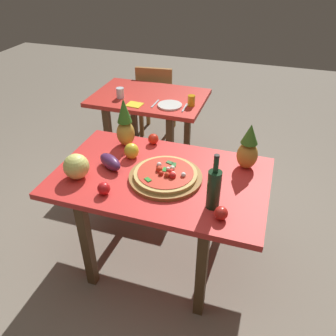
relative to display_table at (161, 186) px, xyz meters
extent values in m
plane|color=gray|center=(0.00, 0.00, -0.65)|extent=(10.00, 10.00, 0.00)
cube|color=#533820|center=(-0.38, -0.38, -0.30)|extent=(0.06, 0.06, 0.70)
cube|color=#533820|center=(0.38, -0.38, -0.30)|extent=(0.06, 0.06, 0.70)
cube|color=#533820|center=(-0.38, 0.38, -0.30)|extent=(0.06, 0.06, 0.70)
cube|color=#533820|center=(0.38, 0.38, -0.30)|extent=(0.06, 0.06, 0.70)
cube|color=red|center=(0.00, 0.00, 0.07)|extent=(1.37, 0.86, 0.04)
cube|color=#533820|center=(-0.85, 0.90, -0.30)|extent=(0.06, 0.06, 0.70)
cube|color=#533820|center=(-0.22, 0.90, -0.30)|extent=(0.06, 0.06, 0.70)
cube|color=#533820|center=(-0.85, 1.53, -0.30)|extent=(0.06, 0.06, 0.70)
cube|color=#533820|center=(-0.22, 1.53, -0.30)|extent=(0.06, 0.06, 0.70)
cube|color=red|center=(-0.54, 1.21, 0.07)|extent=(1.07, 0.72, 0.04)
cube|color=olive|center=(-0.54, 2.06, -0.45)|extent=(0.04, 0.04, 0.41)
cube|color=olive|center=(-0.87, 2.02, -0.45)|extent=(0.04, 0.04, 0.41)
cube|color=olive|center=(-0.50, 1.73, -0.45)|extent=(0.04, 0.04, 0.41)
cube|color=olive|center=(-0.83, 1.69, -0.45)|extent=(0.04, 0.04, 0.41)
cube|color=olive|center=(-0.69, 1.88, -0.22)|extent=(0.45, 0.45, 0.04)
cube|color=#9B6A35|center=(-0.66, 1.70, 0.00)|extent=(0.40, 0.09, 0.40)
cylinder|color=olive|center=(0.04, -0.03, 0.10)|extent=(0.46, 0.46, 0.02)
cylinder|color=tan|center=(0.04, -0.03, 0.12)|extent=(0.40, 0.40, 0.02)
cylinder|color=red|center=(0.04, -0.03, 0.13)|extent=(0.35, 0.35, 0.00)
sphere|color=red|center=(0.09, -0.04, 0.15)|extent=(0.03, 0.03, 0.03)
sphere|color=red|center=(0.00, -0.03, 0.14)|extent=(0.03, 0.03, 0.03)
sphere|color=red|center=(0.00, -0.03, 0.15)|extent=(0.04, 0.04, 0.04)
sphere|color=red|center=(0.10, -0.07, 0.15)|extent=(0.04, 0.04, 0.04)
sphere|color=red|center=(0.02, -0.06, 0.14)|extent=(0.03, 0.03, 0.03)
sphere|color=red|center=(0.08, -0.03, 0.15)|extent=(0.04, 0.04, 0.04)
sphere|color=red|center=(0.07, -0.07, 0.15)|extent=(0.04, 0.04, 0.04)
cube|color=#2B8428|center=(-0.03, -0.14, 0.14)|extent=(0.05, 0.05, 0.00)
cube|color=#2A7D22|center=(0.08, -0.04, 0.14)|extent=(0.03, 0.05, 0.00)
cube|color=#36733A|center=(0.04, 0.08, 0.14)|extent=(0.05, 0.04, 0.00)
cube|color=#23842E|center=(0.03, -0.01, 0.14)|extent=(0.03, 0.04, 0.00)
cube|color=#296E2F|center=(0.07, 0.06, 0.14)|extent=(0.04, 0.05, 0.00)
sphere|color=white|center=(0.16, -0.04, 0.15)|extent=(0.03, 0.03, 0.03)
sphere|color=white|center=(0.07, 0.01, 0.15)|extent=(0.03, 0.03, 0.03)
sphere|color=white|center=(0.05, 0.00, 0.14)|extent=(0.03, 0.03, 0.03)
sphere|color=white|center=(-0.02, 0.03, 0.15)|extent=(0.03, 0.03, 0.03)
sphere|color=silver|center=(0.10, -0.05, 0.15)|extent=(0.03, 0.03, 0.03)
cylinder|color=#17321C|center=(0.38, -0.20, 0.20)|extent=(0.08, 0.08, 0.24)
cylinder|color=#17321C|center=(0.38, -0.20, 0.37)|extent=(0.03, 0.03, 0.09)
cylinder|color=black|center=(0.38, -0.20, 0.42)|extent=(0.03, 0.03, 0.02)
ellipsoid|color=gold|center=(-0.37, 0.29, 0.18)|extent=(0.13, 0.13, 0.18)
cone|color=#327321|center=(-0.37, 0.29, 0.36)|extent=(0.10, 0.10, 0.18)
ellipsoid|color=#BE8431|center=(0.51, 0.26, 0.18)|extent=(0.14, 0.14, 0.18)
cone|color=#3C7122|center=(0.51, 0.26, 0.33)|extent=(0.11, 0.11, 0.13)
sphere|color=#D9DC6F|center=(-0.49, -0.18, 0.17)|extent=(0.16, 0.16, 0.16)
ellipsoid|color=yellow|center=(-0.26, 0.14, 0.14)|extent=(0.10, 0.10, 0.11)
ellipsoid|color=#502653|center=(-0.34, -0.02, 0.13)|extent=(0.22, 0.18, 0.09)
sphere|color=red|center=(0.44, -0.29, 0.12)|extent=(0.08, 0.08, 0.08)
sphere|color=red|center=(-0.60, -0.08, 0.12)|extent=(0.06, 0.06, 0.06)
sphere|color=red|center=(-0.18, 0.36, 0.12)|extent=(0.08, 0.08, 0.08)
sphere|color=red|center=(-0.26, -0.29, 0.12)|extent=(0.08, 0.08, 0.08)
cylinder|color=orange|center=(-0.09, 1.11, 0.13)|extent=(0.07, 0.07, 0.10)
cylinder|color=silver|center=(-0.78, 1.09, 0.13)|extent=(0.07, 0.07, 0.10)
cylinder|color=white|center=(-0.27, 1.05, 0.09)|extent=(0.22, 0.22, 0.02)
cube|color=silver|center=(-0.41, 1.05, 0.09)|extent=(0.02, 0.18, 0.01)
cube|color=silver|center=(-0.13, 1.05, 0.09)|extent=(0.02, 0.18, 0.01)
cube|color=yellow|center=(-0.59, 0.97, 0.09)|extent=(0.15, 0.13, 0.01)
camera|label=1|loc=(0.60, -1.70, 1.36)|focal=36.72mm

